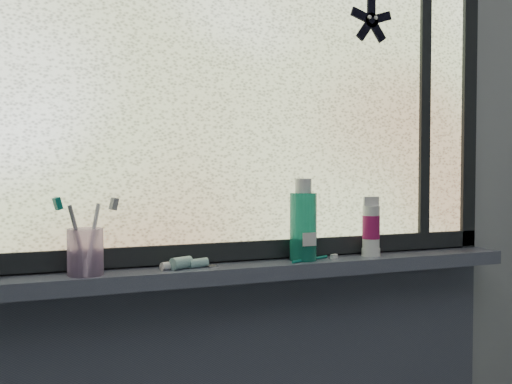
{
  "coord_description": "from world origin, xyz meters",
  "views": [
    {
      "loc": [
        -0.56,
        -0.2,
        1.27
      ],
      "look_at": [
        -0.06,
        1.05,
        1.22
      ],
      "focal_mm": 40.0,
      "sensor_mm": 36.0,
      "label": 1
    }
  ],
  "objects": [
    {
      "name": "wall_back",
      "position": [
        0.0,
        1.3,
        1.25
      ],
      "size": [
        3.0,
        0.01,
        2.5
      ],
      "primitive_type": "cube",
      "color": "#9EA3A8",
      "rests_on": "ground"
    },
    {
      "name": "windowsill",
      "position": [
        0.0,
        1.23,
        1.0
      ],
      "size": [
        1.62,
        0.14,
        0.04
      ],
      "primitive_type": "cube",
      "color": "#494E62",
      "rests_on": "wall_back"
    },
    {
      "name": "window_pane",
      "position": [
        0.0,
        1.28,
        1.53
      ],
      "size": [
        1.5,
        0.01,
        1.0
      ],
      "primitive_type": "cube",
      "color": "silver",
      "rests_on": "wall_back"
    },
    {
      "name": "frame_bottom",
      "position": [
        0.0,
        1.28,
        1.05
      ],
      "size": [
        1.6,
        0.03,
        0.05
      ],
      "primitive_type": "cube",
      "color": "black",
      "rests_on": "windowsill"
    },
    {
      "name": "frame_right",
      "position": [
        0.78,
        1.28,
        1.53
      ],
      "size": [
        0.05,
        0.03,
        1.1
      ],
      "primitive_type": "cube",
      "color": "black",
      "rests_on": "wall_back"
    },
    {
      "name": "frame_mullion",
      "position": [
        0.6,
        1.28,
        1.53
      ],
      "size": [
        0.03,
        0.03,
        1.0
      ],
      "primitive_type": "cube",
      "color": "black",
      "rests_on": "wall_back"
    },
    {
      "name": "starfish_sticker",
      "position": [
        0.4,
        1.27,
        1.72
      ],
      "size": [
        0.15,
        0.02,
        0.15
      ],
      "primitive_type": null,
      "color": "black",
      "rests_on": "window_pane"
    },
    {
      "name": "toothpaste_tube",
      "position": [
        -0.18,
        1.21,
        1.04
      ],
      "size": [
        0.18,
        0.1,
        0.03
      ],
      "primitive_type": null,
      "rotation": [
        0.0,
        0.0,
        0.35
      ],
      "color": "silver",
      "rests_on": "windowsill"
    },
    {
      "name": "toothbrush_cup",
      "position": [
        -0.43,
        1.21,
        1.08
      ],
      "size": [
        0.11,
        0.11,
        0.11
      ],
      "primitive_type": "cylinder",
      "rotation": [
        0.0,
        0.0,
        0.36
      ],
      "color": "#DBB0EA",
      "rests_on": "windowsill"
    },
    {
      "name": "toothbrush_lying",
      "position": [
        0.17,
        1.21,
        1.03
      ],
      "size": [
        0.17,
        0.09,
        0.01
      ],
      "primitive_type": null,
      "rotation": [
        0.0,
        0.0,
        0.4
      ],
      "color": "#0C6F64",
      "rests_on": "windowsill"
    },
    {
      "name": "mouthwash_bottle",
      "position": [
        0.15,
        1.22,
        1.13
      ],
      "size": [
        0.1,
        0.1,
        0.19
      ],
      "primitive_type": "cylinder",
      "rotation": [
        0.0,
        0.0,
        0.34
      ],
      "color": "#1C9179",
      "rests_on": "windowsill"
    },
    {
      "name": "cream_tube",
      "position": [
        0.37,
        1.22,
        1.11
      ],
      "size": [
        0.06,
        0.06,
        0.12
      ],
      "primitive_type": "cylinder",
      "rotation": [
        0.0,
        0.0,
        0.36
      ],
      "color": "silver",
      "rests_on": "windowsill"
    }
  ]
}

